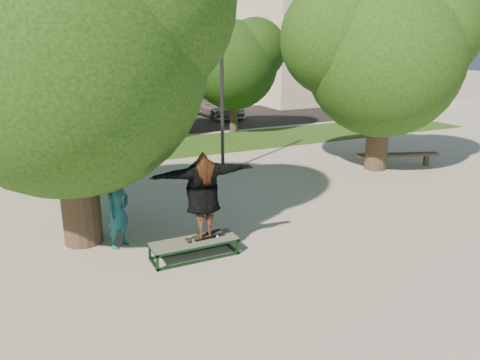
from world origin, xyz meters
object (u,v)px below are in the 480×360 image
bystander (118,211)px  tree_right (381,49)px  bench (398,156)px  car_grey (84,115)px  tree_left (58,37)px  lamppost (222,79)px  car_silver_a (52,116)px  car_dark (54,116)px  grind_box (194,249)px  car_silver_b (217,105)px

bystander → tree_right: bearing=-16.9°
bench → tree_right: bearing=-166.0°
car_grey → tree_left: bearing=-91.1°
lamppost → bystander: bearing=-134.7°
car_silver_a → tree_right: bearing=-53.4°
tree_right → car_silver_a: 16.54m
car_silver_a → lamppost: bearing=-67.2°
tree_right → lamppost: tree_right is taller
tree_right → car_dark: bearing=125.2°
car_dark → bystander: bearing=-100.9°
lamppost → bench: 6.91m
grind_box → bystander: bearing=135.7°
tree_right → lamppost: size_ratio=1.07×
car_dark → grind_box: bearing=-96.6°
car_silver_a → car_dark: 0.13m
car_grey → tree_right: bearing=-50.1°
bystander → car_silver_a: (0.02, 15.83, -0.13)m
grind_box → car_grey: car_grey is taller
car_grey → car_silver_a: bearing=168.6°
lamppost → grind_box: bearing=-119.2°
tree_left → car_silver_a: (0.79, 15.16, -3.72)m
bystander → car_silver_b: bearing=27.3°
car_silver_a → bench: bearing=-50.7°
lamppost → car_grey: 11.41m
grind_box → car_grey: 16.55m
tree_right → lamppost: (-4.92, 1.92, -0.94)m
bench → car_dark: bearing=148.4°
bystander → car_silver_a: bearing=57.3°
bench → lamppost: bearing=-178.3°
bench → car_grey: 15.62m
lamppost → car_grey: (-3.00, 10.73, -2.45)m
tree_left → bench: 12.13m
car_silver_a → car_grey: size_ratio=0.82×
tree_left → car_dark: tree_left is taller
tree_right → grind_box: (-8.17, -3.90, -3.90)m
car_dark → car_silver_b: size_ratio=0.87×
bench → car_silver_b: 13.59m
bench → car_dark: 16.91m
tree_right → car_dark: tree_right is taller
tree_right → tree_left: bearing=-169.0°
lamppost → car_silver_b: lamppost is taller
bystander → car_dark: bearing=56.9°
grind_box → car_grey: bearing=89.1°
tree_right → car_grey: tree_right is taller
tree_right → bystander: tree_right is taller
bench → grind_box: bearing=-137.3°
grind_box → lamppost: bearing=60.8°
tree_left → car_dark: size_ratio=1.80×
bench → car_grey: bearing=145.7°
lamppost → bench: bearing=-18.8°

